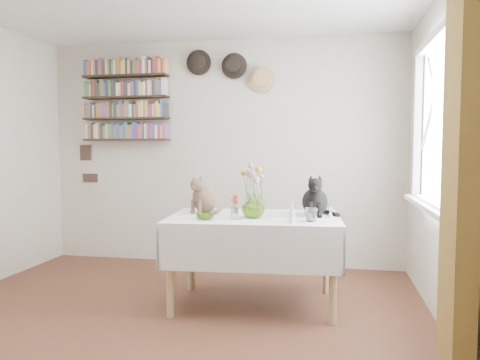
% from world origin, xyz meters
% --- Properties ---
extents(room, '(4.08, 4.58, 2.58)m').
position_xyz_m(room, '(0.00, 0.00, 1.25)').
color(room, brown).
rests_on(room, ground).
extents(window, '(0.12, 1.52, 1.32)m').
position_xyz_m(window, '(1.97, 0.80, 1.40)').
color(window, white).
rests_on(window, room).
extents(curtain, '(0.12, 0.38, 2.10)m').
position_xyz_m(curtain, '(1.90, -0.12, 1.15)').
color(curtain, brown).
rests_on(curtain, room).
extents(dining_table, '(1.45, 0.99, 0.75)m').
position_xyz_m(dining_table, '(0.59, 0.91, 0.56)').
color(dining_table, white).
rests_on(dining_table, room).
extents(tabby_cat, '(0.31, 0.35, 0.34)m').
position_xyz_m(tabby_cat, '(0.13, 1.07, 0.91)').
color(tabby_cat, brown).
rests_on(tabby_cat, dining_table).
extents(black_cat, '(0.25, 0.31, 0.35)m').
position_xyz_m(black_cat, '(1.07, 1.07, 0.92)').
color(black_cat, black).
rests_on(black_cat, dining_table).
extents(flower_vase, '(0.21, 0.21, 0.20)m').
position_xyz_m(flower_vase, '(0.59, 0.82, 0.84)').
color(flower_vase, '#92C338').
rests_on(flower_vase, dining_table).
extents(green_bowl, '(0.17, 0.17, 0.04)m').
position_xyz_m(green_bowl, '(0.24, 0.67, 0.77)').
color(green_bowl, '#92C338').
rests_on(green_bowl, dining_table).
extents(drinking_glass, '(0.14, 0.14, 0.10)m').
position_xyz_m(drinking_glass, '(1.06, 0.72, 0.80)').
color(drinking_glass, white).
rests_on(drinking_glass, dining_table).
extents(candlestick, '(0.05, 0.05, 0.16)m').
position_xyz_m(candlestick, '(0.92, 0.62, 0.80)').
color(candlestick, white).
rests_on(candlestick, dining_table).
extents(berry_jar, '(0.06, 0.06, 0.22)m').
position_xyz_m(berry_jar, '(0.46, 0.72, 0.85)').
color(berry_jar, white).
rests_on(berry_jar, dining_table).
extents(porcelain_figurine, '(0.05, 0.05, 0.09)m').
position_xyz_m(porcelain_figurine, '(1.20, 0.93, 0.78)').
color(porcelain_figurine, white).
rests_on(porcelain_figurine, dining_table).
extents(flower_bouquet, '(0.17, 0.13, 0.39)m').
position_xyz_m(flower_bouquet, '(0.59, 0.83, 1.09)').
color(flower_bouquet, '#4C7233').
rests_on(flower_bouquet, flower_vase).
extents(bookshelf_unit, '(1.00, 0.16, 0.91)m').
position_xyz_m(bookshelf_unit, '(-1.10, 2.16, 1.84)').
color(bookshelf_unit, black).
rests_on(bookshelf_unit, room).
extents(wall_hats, '(0.98, 0.09, 0.48)m').
position_xyz_m(wall_hats, '(0.12, 2.19, 2.17)').
color(wall_hats, black).
rests_on(wall_hats, room).
extents(wall_art_plaques, '(0.21, 0.02, 0.44)m').
position_xyz_m(wall_art_plaques, '(-1.63, 2.23, 1.12)').
color(wall_art_plaques, '#38281E').
rests_on(wall_art_plaques, room).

